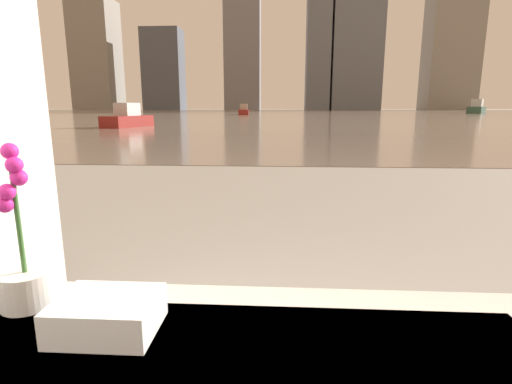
% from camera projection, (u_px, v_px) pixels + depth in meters
% --- Properties ---
extents(potted_orchid, '(0.13, 0.13, 0.42)m').
position_uv_depth(potted_orchid, '(24.00, 270.00, 1.01)').
color(potted_orchid, silver).
rests_on(potted_orchid, bathtub).
extents(towel_stack, '(0.23, 0.18, 0.08)m').
position_uv_depth(towel_stack, '(107.00, 314.00, 0.91)').
color(towel_stack, white).
rests_on(towel_stack, bathtub).
extents(harbor_water, '(180.00, 110.00, 0.01)m').
position_uv_depth(harbor_water, '(280.00, 113.00, 60.76)').
color(harbor_water, gray).
rests_on(harbor_water, ground_plane).
extents(harbor_boat_0, '(1.79, 3.39, 1.21)m').
position_uv_depth(harbor_boat_0, '(128.00, 118.00, 20.44)').
color(harbor_boat_0, maroon).
rests_on(harbor_boat_0, harbor_water).
extents(harbor_boat_1, '(4.56, 5.69, 2.08)m').
position_uv_depth(harbor_boat_1, '(477.00, 108.00, 58.79)').
color(harbor_boat_1, '#335647').
rests_on(harbor_boat_1, harbor_water).
extents(harbor_boat_2, '(1.47, 3.64, 1.34)m').
position_uv_depth(harbor_boat_2, '(244.00, 111.00, 49.99)').
color(harbor_boat_2, maroon).
rests_on(harbor_boat_2, harbor_water).
extents(skyline_tower_0, '(11.42, 11.35, 30.65)m').
position_uv_depth(skyline_tower_0, '(96.00, 56.00, 115.39)').
color(skyline_tower_0, gray).
rests_on(skyline_tower_0, ground_plane).
extents(skyline_tower_1, '(10.84, 8.30, 22.49)m').
position_uv_depth(skyline_tower_1, '(164.00, 70.00, 115.07)').
color(skyline_tower_1, '#4C515B').
rests_on(skyline_tower_1, ground_plane).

